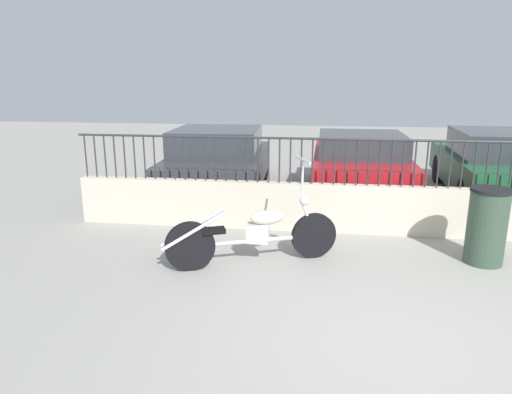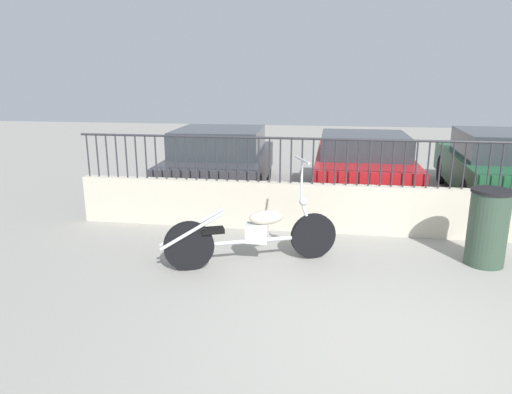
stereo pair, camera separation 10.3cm
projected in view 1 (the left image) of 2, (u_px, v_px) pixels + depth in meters
ground_plane at (393, 343)px, 4.10m from camera, size 40.00×40.00×0.00m
low_wall at (366, 209)px, 6.96m from camera, size 9.15×0.18×0.75m
fence_railing at (369, 155)px, 6.75m from camera, size 9.15×0.04×0.71m
motorcycle_silver at (246, 235)px, 5.76m from camera, size 2.16×1.02×1.35m
trash_bin at (487, 226)px, 5.78m from camera, size 0.50×0.50×0.99m
car_dark_grey at (219, 160)px, 9.54m from camera, size 2.10×4.04×1.33m
car_red at (359, 164)px, 9.19m from camera, size 1.83×3.92×1.27m
car_green at (497, 165)px, 8.91m from camera, size 2.05×4.29×1.35m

